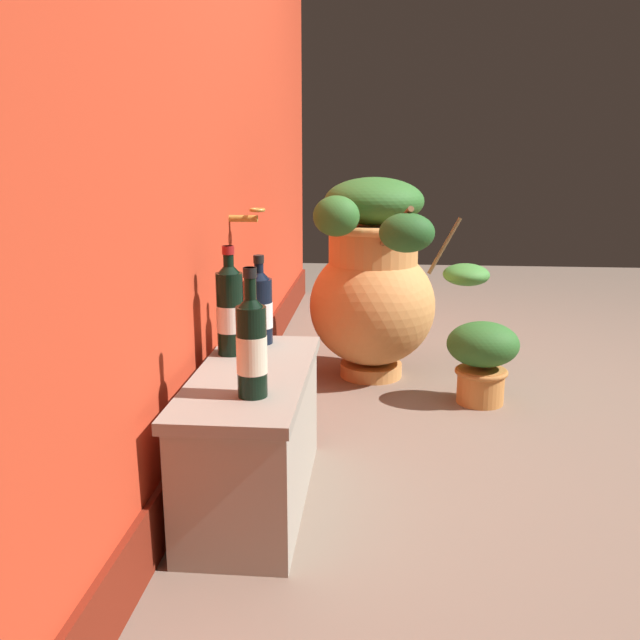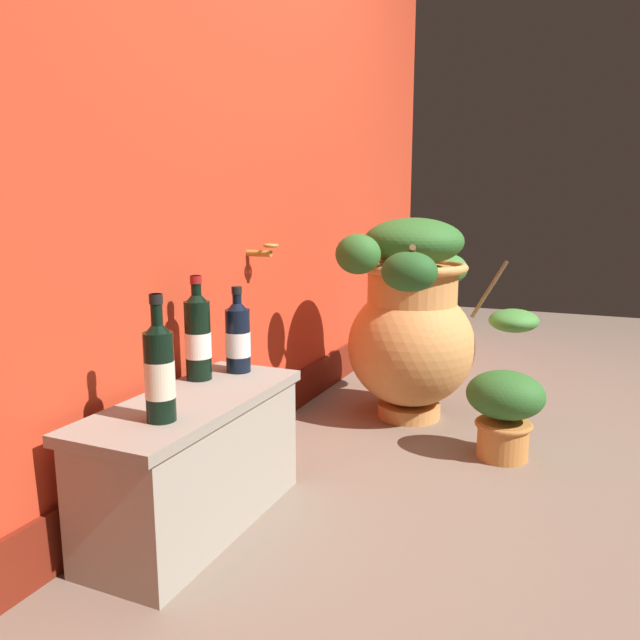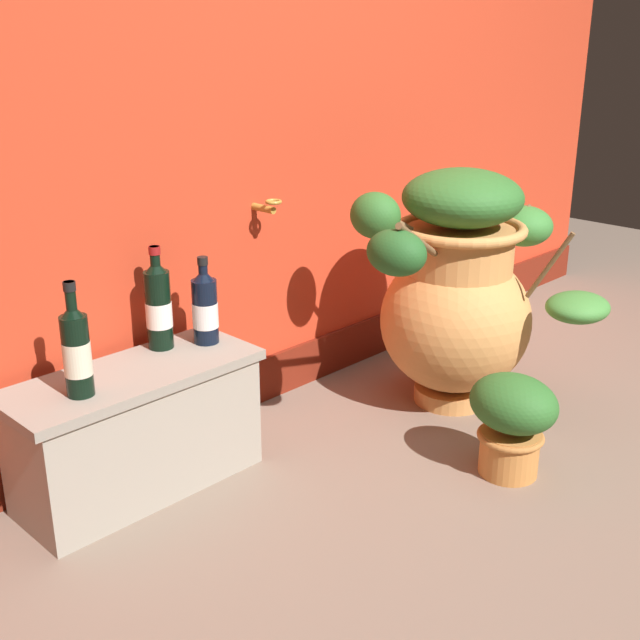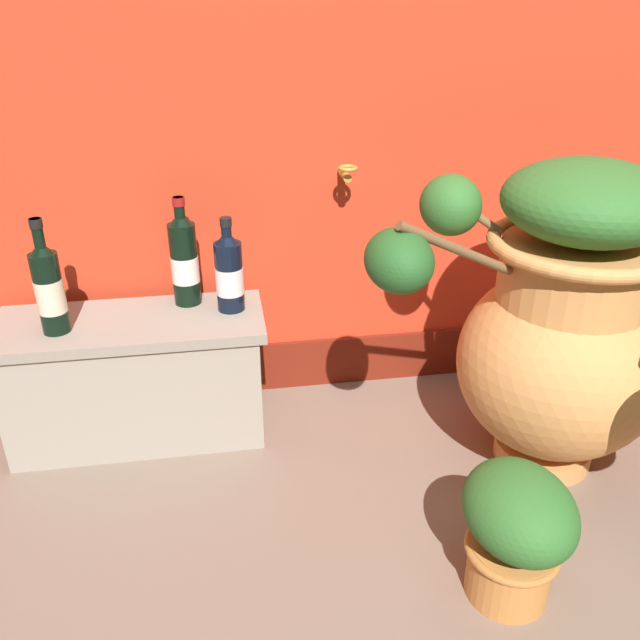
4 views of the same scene
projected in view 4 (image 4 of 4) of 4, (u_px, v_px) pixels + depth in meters
The scene contains 6 objects.
terracotta_urn at pixel (566, 325), 1.68m from camera, with size 0.98×0.77×0.86m.
stone_ledge at pixel (136, 374), 1.90m from camera, with size 0.75×0.30×0.38m.
wine_bottle_left at pixel (49, 287), 1.70m from camera, with size 0.07×0.07×0.32m.
wine_bottle_middle at pixel (184, 258), 1.86m from camera, with size 0.08×0.08×0.32m.
wine_bottle_right at pixel (229, 271), 1.83m from camera, with size 0.08×0.08×0.27m.
potted_shrub at pixel (516, 529), 1.38m from camera, with size 0.23×0.28×0.33m.
Camera 4 is at (-0.42, -0.78, 1.20)m, focal length 36.60 mm.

